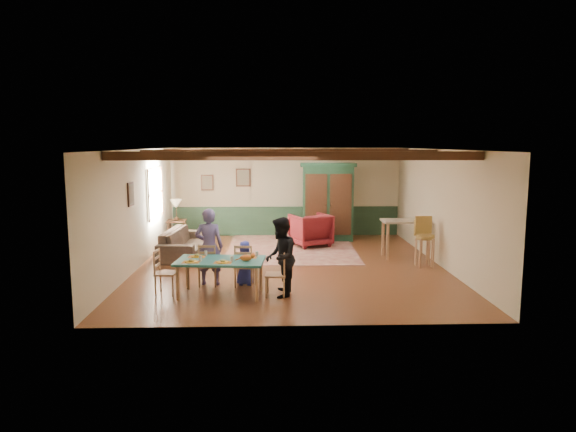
{
  "coord_description": "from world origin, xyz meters",
  "views": [
    {
      "loc": [
        -0.43,
        -11.71,
        2.84
      ],
      "look_at": [
        -0.05,
        0.16,
        1.15
      ],
      "focal_mm": 32.0,
      "sensor_mm": 36.0,
      "label": 1
    }
  ],
  "objects_px": {
    "dining_table": "(221,278)",
    "sofa": "(186,242)",
    "person_man": "(209,247)",
    "armoire": "(328,202)",
    "counter_table": "(405,239)",
    "dining_chair_far_right": "(244,265)",
    "cat": "(246,257)",
    "table_lamp": "(176,210)",
    "dining_chair_end_right": "(276,274)",
    "dining_chair_end_left": "(166,272)",
    "dining_chair_far_left": "(209,265)",
    "person_child": "(245,263)",
    "bar_stool_right": "(425,242)",
    "armchair": "(310,230)",
    "person_woman": "(280,257)",
    "end_table": "(177,231)",
    "bar_stool_left": "(424,243)"
  },
  "relations": [
    {
      "from": "dining_chair_end_left",
      "to": "person_man",
      "type": "height_order",
      "value": "person_man"
    },
    {
      "from": "armoire",
      "to": "bar_stool_left",
      "type": "height_order",
      "value": "armoire"
    },
    {
      "from": "dining_chair_far_left",
      "to": "cat",
      "type": "distance_m",
      "value": 1.18
    },
    {
      "from": "sofa",
      "to": "person_man",
      "type": "bearing_deg",
      "value": -156.71
    },
    {
      "from": "person_man",
      "to": "end_table",
      "type": "distance_m",
      "value": 4.73
    },
    {
      "from": "person_child",
      "to": "bar_stool_right",
      "type": "bearing_deg",
      "value": -156.19
    },
    {
      "from": "dining_table",
      "to": "person_woman",
      "type": "relative_size",
      "value": 1.09
    },
    {
      "from": "end_table",
      "to": "counter_table",
      "type": "relative_size",
      "value": 0.57
    },
    {
      "from": "armoire",
      "to": "bar_stool_right",
      "type": "bearing_deg",
      "value": -58.65
    },
    {
      "from": "dining_chair_far_left",
      "to": "dining_chair_end_left",
      "type": "xyz_separation_m",
      "value": [
        -0.73,
        -0.59,
        0.0
      ]
    },
    {
      "from": "dining_chair_end_left",
      "to": "person_child",
      "type": "relative_size",
      "value": 0.95
    },
    {
      "from": "person_man",
      "to": "armoire",
      "type": "height_order",
      "value": "armoire"
    },
    {
      "from": "dining_chair_end_left",
      "to": "cat",
      "type": "height_order",
      "value": "dining_chair_end_left"
    },
    {
      "from": "armoire",
      "to": "end_table",
      "type": "distance_m",
      "value": 4.45
    },
    {
      "from": "bar_stool_left",
      "to": "cat",
      "type": "bearing_deg",
      "value": -155.84
    },
    {
      "from": "counter_table",
      "to": "dining_chair_far_right",
      "type": "bearing_deg",
      "value": -147.83
    },
    {
      "from": "person_woman",
      "to": "dining_chair_far_right",
      "type": "bearing_deg",
      "value": -130.27
    },
    {
      "from": "dining_chair_far_left",
      "to": "bar_stool_right",
      "type": "bearing_deg",
      "value": -158.77
    },
    {
      "from": "dining_chair_far_right",
      "to": "dining_table",
      "type": "bearing_deg",
      "value": 60.95
    },
    {
      "from": "dining_table",
      "to": "sofa",
      "type": "relative_size",
      "value": 0.71
    },
    {
      "from": "armoire",
      "to": "armchair",
      "type": "height_order",
      "value": "armoire"
    },
    {
      "from": "dining_chair_far_left",
      "to": "armoire",
      "type": "distance_m",
      "value": 5.65
    },
    {
      "from": "dining_chair_far_left",
      "to": "armoire",
      "type": "relative_size",
      "value": 0.38
    },
    {
      "from": "dining_chair_end_left",
      "to": "person_woman",
      "type": "height_order",
      "value": "person_woman"
    },
    {
      "from": "cat",
      "to": "armoire",
      "type": "distance_m",
      "value": 6.01
    },
    {
      "from": "dining_chair_end_right",
      "to": "cat",
      "type": "bearing_deg",
      "value": -80.54
    },
    {
      "from": "dining_chair_far_right",
      "to": "person_woman",
      "type": "relative_size",
      "value": 0.58
    },
    {
      "from": "dining_chair_far_left",
      "to": "counter_table",
      "type": "relative_size",
      "value": 0.75
    },
    {
      "from": "dining_chair_end_left",
      "to": "person_man",
      "type": "xyz_separation_m",
      "value": [
        0.74,
        0.66,
        0.35
      ]
    },
    {
      "from": "dining_chair_end_left",
      "to": "table_lamp",
      "type": "bearing_deg",
      "value": 13.13
    },
    {
      "from": "dining_chair_end_left",
      "to": "armchair",
      "type": "relative_size",
      "value": 0.86
    },
    {
      "from": "armchair",
      "to": "dining_chair_far_left",
      "type": "bearing_deg",
      "value": 36.71
    },
    {
      "from": "end_table",
      "to": "counter_table",
      "type": "bearing_deg",
      "value": -19.8
    },
    {
      "from": "cat",
      "to": "table_lamp",
      "type": "height_order",
      "value": "table_lamp"
    },
    {
      "from": "person_man",
      "to": "armchair",
      "type": "distance_m",
      "value": 4.52
    },
    {
      "from": "bar_stool_right",
      "to": "counter_table",
      "type": "bearing_deg",
      "value": 102.2
    },
    {
      "from": "dining_table",
      "to": "bar_stool_left",
      "type": "height_order",
      "value": "bar_stool_left"
    },
    {
      "from": "person_child",
      "to": "cat",
      "type": "xyz_separation_m",
      "value": [
        0.06,
        -0.82,
        0.3
      ]
    },
    {
      "from": "person_child",
      "to": "bar_stool_right",
      "type": "xyz_separation_m",
      "value": [
        4.07,
        1.39,
        0.13
      ]
    },
    {
      "from": "dining_chair_far_right",
      "to": "end_table",
      "type": "bearing_deg",
      "value": -59.66
    },
    {
      "from": "end_table",
      "to": "sofa",
      "type": "bearing_deg",
      "value": -72.71
    },
    {
      "from": "person_child",
      "to": "bar_stool_right",
      "type": "distance_m",
      "value": 4.3
    },
    {
      "from": "person_woman",
      "to": "cat",
      "type": "relative_size",
      "value": 4.58
    },
    {
      "from": "dining_chair_end_left",
      "to": "end_table",
      "type": "distance_m",
      "value": 5.19
    },
    {
      "from": "dining_chair_end_left",
      "to": "bar_stool_left",
      "type": "xyz_separation_m",
      "value": [
        5.53,
        2.09,
        0.11
      ]
    },
    {
      "from": "person_man",
      "to": "person_child",
      "type": "bearing_deg",
      "value": 180.0
    },
    {
      "from": "person_child",
      "to": "end_table",
      "type": "relative_size",
      "value": 1.39
    },
    {
      "from": "dining_chair_end_left",
      "to": "armoire",
      "type": "bearing_deg",
      "value": -29.06
    },
    {
      "from": "person_man",
      "to": "dining_table",
      "type": "bearing_deg",
      "value": 116.57
    },
    {
      "from": "dining_table",
      "to": "person_woman",
      "type": "bearing_deg",
      "value": -4.95
    }
  ]
}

